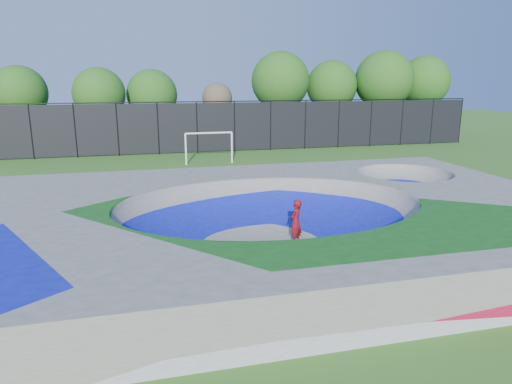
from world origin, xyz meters
TOP-DOWN VIEW (x-y plane):
  - ground at (0.00, 0.00)m, footprint 120.00×120.00m
  - skate_deck at (0.00, 0.00)m, footprint 22.00×14.00m
  - skater at (0.79, -0.52)m, footprint 0.70×0.70m
  - skateboard at (0.79, -0.52)m, footprint 0.74×0.67m
  - soccer_goal at (0.19, 16.01)m, footprint 3.31×0.12m
  - fence at (0.00, 21.00)m, footprint 48.09×0.09m
  - treeline at (0.05, 26.34)m, footprint 52.52×6.66m

SIDE VIEW (x-z plane):
  - ground at x=0.00m, z-range 0.00..0.00m
  - skateboard at x=0.79m, z-range 0.00..0.05m
  - skate_deck at x=0.00m, z-range 0.00..1.50m
  - skater at x=0.79m, z-range 0.00..1.63m
  - soccer_goal at x=0.19m, z-range 0.43..2.61m
  - fence at x=0.00m, z-range 0.08..4.12m
  - treeline at x=0.05m, z-range 0.92..9.33m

